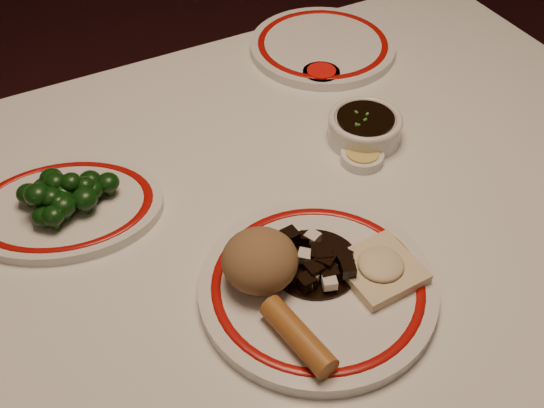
{
  "coord_description": "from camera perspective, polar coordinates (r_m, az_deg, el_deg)",
  "views": [
    {
      "loc": [
        -0.35,
        -0.58,
        1.42
      ],
      "look_at": [
        -0.06,
        -0.03,
        0.8
      ],
      "focal_mm": 45.0,
      "sensor_mm": 36.0,
      "label": 1
    }
  ],
  "objects": [
    {
      "name": "dining_table",
      "position": [
        1.02,
        2.37,
        -3.65
      ],
      "size": [
        1.2,
        0.9,
        0.75
      ],
      "color": "white",
      "rests_on": "ground"
    },
    {
      "name": "main_plate",
      "position": [
        0.84,
        3.83,
        -7.0
      ],
      "size": [
        0.35,
        0.35,
        0.02
      ],
      "color": "silver",
      "rests_on": "dining_table"
    },
    {
      "name": "rice_mound",
      "position": [
        0.81,
        -1.01,
        -4.75
      ],
      "size": [
        0.09,
        0.09,
        0.07
      ],
      "primitive_type": "ellipsoid",
      "color": "olive",
      "rests_on": "main_plate"
    },
    {
      "name": "spring_roll",
      "position": [
        0.77,
        2.2,
        -10.99
      ],
      "size": [
        0.04,
        0.11,
        0.03
      ],
      "primitive_type": "cylinder",
      "rotation": [
        1.57,
        0.0,
        0.15
      ],
      "color": "#AB652A",
      "rests_on": "main_plate"
    },
    {
      "name": "fried_wonton",
      "position": [
        0.85,
        9.04,
        -5.3
      ],
      "size": [
        0.09,
        0.09,
        0.03
      ],
      "color": "beige",
      "rests_on": "main_plate"
    },
    {
      "name": "stirfry_heap",
      "position": [
        0.84,
        3.94,
        -4.86
      ],
      "size": [
        0.11,
        0.11,
        0.03
      ],
      "color": "black",
      "rests_on": "main_plate"
    },
    {
      "name": "broccoli_plate",
      "position": [
        0.98,
        -16.98,
        -0.3
      ],
      "size": [
        0.32,
        0.3,
        0.02
      ],
      "color": "silver",
      "rests_on": "dining_table"
    },
    {
      "name": "broccoli_pile",
      "position": [
        0.95,
        -17.28,
        0.75
      ],
      "size": [
        0.13,
        0.09,
        0.05
      ],
      "color": "#23471C",
      "rests_on": "broccoli_plate"
    },
    {
      "name": "soy_bowl",
      "position": [
        1.06,
        7.74,
        6.26
      ],
      "size": [
        0.11,
        0.11,
        0.04
      ],
      "color": "silver",
      "rests_on": "dining_table"
    },
    {
      "name": "sweet_sour_dish",
      "position": [
        1.19,
        4.14,
        10.71
      ],
      "size": [
        0.06,
        0.06,
        0.02
      ],
      "color": "silver",
      "rests_on": "dining_table"
    },
    {
      "name": "mustard_dish",
      "position": [
        1.02,
        7.55,
        3.94
      ],
      "size": [
        0.06,
        0.06,
        0.02
      ],
      "color": "silver",
      "rests_on": "dining_table"
    },
    {
      "name": "far_plate",
      "position": [
        1.27,
        4.26,
        13.05
      ],
      "size": [
        0.34,
        0.34,
        0.02
      ],
      "color": "silver",
      "rests_on": "dining_table"
    }
  ]
}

